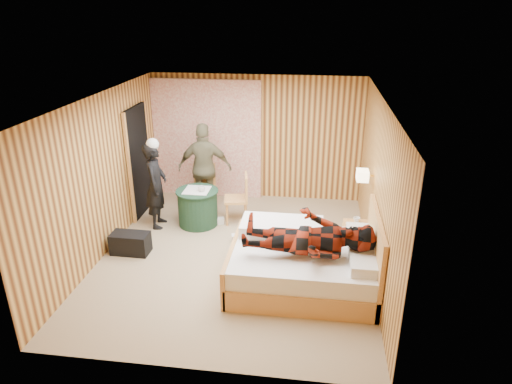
# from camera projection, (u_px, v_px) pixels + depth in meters

# --- Properties ---
(floor) EXTENTS (4.20, 5.00, 0.01)m
(floor) POSITION_uv_depth(u_px,v_px,m) (236.00, 255.00, 7.32)
(floor) COLOR tan
(floor) RESTS_ON ground
(ceiling) EXTENTS (4.20, 5.00, 0.01)m
(ceiling) POSITION_uv_depth(u_px,v_px,m) (233.00, 100.00, 6.37)
(ceiling) COLOR silver
(ceiling) RESTS_ON wall_back
(wall_back) EXTENTS (4.20, 0.02, 2.50)m
(wall_back) POSITION_uv_depth(u_px,v_px,m) (257.00, 138.00, 9.14)
(wall_back) COLOR #E3B157
(wall_back) RESTS_ON floor
(wall_left) EXTENTS (0.02, 5.00, 2.50)m
(wall_left) POSITION_uv_depth(u_px,v_px,m) (102.00, 176.00, 7.11)
(wall_left) COLOR #E3B157
(wall_left) RESTS_ON floor
(wall_right) EXTENTS (0.02, 5.00, 2.50)m
(wall_right) POSITION_uv_depth(u_px,v_px,m) (377.00, 190.00, 6.59)
(wall_right) COLOR #E3B157
(wall_right) RESTS_ON floor
(curtain) EXTENTS (2.20, 0.08, 2.40)m
(curtain) POSITION_uv_depth(u_px,v_px,m) (207.00, 139.00, 9.21)
(curtain) COLOR white
(curtain) RESTS_ON floor
(doorway) EXTENTS (0.06, 0.90, 2.05)m
(doorway) POSITION_uv_depth(u_px,v_px,m) (139.00, 162.00, 8.47)
(doorway) COLOR black
(doorway) RESTS_ON floor
(wall_lamp) EXTENTS (0.26, 0.24, 0.16)m
(wall_lamp) POSITION_uv_depth(u_px,v_px,m) (363.00, 175.00, 7.00)
(wall_lamp) COLOR gold
(wall_lamp) RESTS_ON wall_right
(bed) EXTENTS (2.06, 1.62, 1.12)m
(bed) POSITION_uv_depth(u_px,v_px,m) (305.00, 263.00, 6.50)
(bed) COLOR #E7B25E
(bed) RESTS_ON floor
(nightstand) EXTENTS (0.42, 0.57, 0.55)m
(nightstand) POSITION_uv_depth(u_px,v_px,m) (356.00, 242.00, 7.15)
(nightstand) COLOR #E7B25E
(nightstand) RESTS_ON floor
(round_table) EXTENTS (0.76, 0.76, 0.67)m
(round_table) POSITION_uv_depth(u_px,v_px,m) (198.00, 207.00, 8.24)
(round_table) COLOR #1D3F2D
(round_table) RESTS_ON floor
(chair_far) EXTENTS (0.48, 0.48, 0.93)m
(chair_far) POSITION_uv_depth(u_px,v_px,m) (205.00, 184.00, 8.72)
(chair_far) COLOR #E7B25E
(chair_far) RESTS_ON floor
(chair_near) EXTENTS (0.48, 0.48, 0.92)m
(chair_near) POSITION_uv_depth(u_px,v_px,m) (240.00, 195.00, 8.26)
(chair_near) COLOR #E7B25E
(chair_near) RESTS_ON floor
(duffel_bag) EXTENTS (0.61, 0.33, 0.34)m
(duffel_bag) POSITION_uv_depth(u_px,v_px,m) (131.00, 243.00, 7.34)
(duffel_bag) COLOR black
(duffel_bag) RESTS_ON floor
(sneaker_left) EXTENTS (0.28, 0.17, 0.11)m
(sneaker_left) POSITION_uv_depth(u_px,v_px,m) (217.00, 221.00, 8.35)
(sneaker_left) COLOR silver
(sneaker_left) RESTS_ON floor
(sneaker_right) EXTENTS (0.33, 0.19, 0.14)m
(sneaker_right) POSITION_uv_depth(u_px,v_px,m) (241.00, 238.00, 7.71)
(sneaker_right) COLOR silver
(sneaker_right) RESTS_ON floor
(woman_standing) EXTENTS (0.43, 0.61, 1.56)m
(woman_standing) POSITION_uv_depth(u_px,v_px,m) (156.00, 185.00, 8.03)
(woman_standing) COLOR black
(woman_standing) RESTS_ON floor
(man_at_table) EXTENTS (1.05, 0.51, 1.72)m
(man_at_table) POSITION_uv_depth(u_px,v_px,m) (205.00, 168.00, 8.62)
(man_at_table) COLOR brown
(man_at_table) RESTS_ON floor
(man_on_bed) EXTENTS (0.86, 0.67, 1.77)m
(man_on_bed) POSITION_uv_depth(u_px,v_px,m) (309.00, 228.00, 6.03)
(man_on_bed) COLOR maroon
(man_on_bed) RESTS_ON bed
(book_lower) EXTENTS (0.20, 0.25, 0.02)m
(book_lower) POSITION_uv_depth(u_px,v_px,m) (357.00, 227.00, 7.00)
(book_lower) COLOR silver
(book_lower) RESTS_ON nightstand
(book_upper) EXTENTS (0.26, 0.28, 0.02)m
(book_upper) POSITION_uv_depth(u_px,v_px,m) (357.00, 226.00, 6.99)
(book_upper) COLOR silver
(book_upper) RESTS_ON nightstand
(cup_nightstand) EXTENTS (0.10, 0.10, 0.09)m
(cup_nightstand) POSITION_uv_depth(u_px,v_px,m) (357.00, 220.00, 7.15)
(cup_nightstand) COLOR silver
(cup_nightstand) RESTS_ON nightstand
(cup_table) EXTENTS (0.14, 0.14, 0.10)m
(cup_table) POSITION_uv_depth(u_px,v_px,m) (202.00, 189.00, 8.03)
(cup_table) COLOR silver
(cup_table) RESTS_ON round_table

